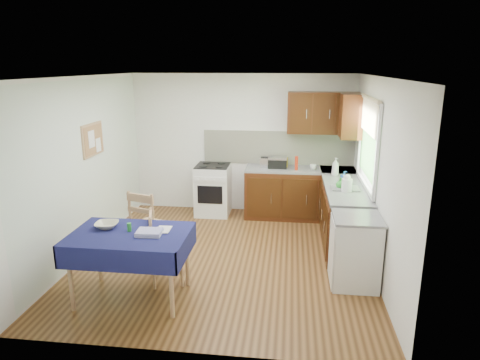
# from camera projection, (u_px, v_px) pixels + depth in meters

# --- Properties ---
(floor) EXTENTS (4.20, 4.20, 0.00)m
(floor) POSITION_uv_depth(u_px,v_px,m) (225.00, 257.00, 6.08)
(floor) COLOR #482B13
(floor) RESTS_ON ground
(ceiling) EXTENTS (4.00, 4.20, 0.02)m
(ceiling) POSITION_uv_depth(u_px,v_px,m) (224.00, 77.00, 5.42)
(ceiling) COLOR white
(ceiling) RESTS_ON wall_back
(wall_back) EXTENTS (4.00, 0.02, 2.50)m
(wall_back) POSITION_uv_depth(u_px,v_px,m) (242.00, 144.00, 7.76)
(wall_back) COLOR white
(wall_back) RESTS_ON ground
(wall_front) EXTENTS (4.00, 0.02, 2.50)m
(wall_front) POSITION_uv_depth(u_px,v_px,m) (188.00, 230.00, 3.74)
(wall_front) COLOR white
(wall_front) RESTS_ON ground
(wall_left) EXTENTS (0.02, 4.20, 2.50)m
(wall_left) POSITION_uv_depth(u_px,v_px,m) (83.00, 168.00, 5.98)
(wall_left) COLOR silver
(wall_left) RESTS_ON ground
(wall_right) EXTENTS (0.02, 4.20, 2.50)m
(wall_right) POSITION_uv_depth(u_px,v_px,m) (378.00, 177.00, 5.52)
(wall_right) COLOR white
(wall_right) RESTS_ON ground
(base_cabinets) EXTENTS (1.90, 2.30, 0.86)m
(base_cabinets) POSITION_uv_depth(u_px,v_px,m) (319.00, 204.00, 7.01)
(base_cabinets) COLOR black
(base_cabinets) RESTS_ON ground
(worktop_back) EXTENTS (1.90, 0.60, 0.04)m
(worktop_back) POSITION_uv_depth(u_px,v_px,m) (300.00, 169.00, 7.45)
(worktop_back) COLOR gray
(worktop_back) RESTS_ON base_cabinets
(worktop_right) EXTENTS (0.60, 1.70, 0.04)m
(worktop_right) POSITION_uv_depth(u_px,v_px,m) (346.00, 189.00, 6.27)
(worktop_right) COLOR gray
(worktop_right) RESTS_ON base_cabinets
(worktop_corner) EXTENTS (0.60, 0.60, 0.04)m
(worktop_corner) POSITION_uv_depth(u_px,v_px,m) (338.00, 170.00, 7.37)
(worktop_corner) COLOR gray
(worktop_corner) RESTS_ON base_cabinets
(splashback) EXTENTS (2.70, 0.02, 0.60)m
(splashback) POSITION_uv_depth(u_px,v_px,m) (278.00, 148.00, 7.68)
(splashback) COLOR white
(splashback) RESTS_ON wall_back
(upper_cabinets) EXTENTS (1.20, 0.85, 0.70)m
(upper_cabinets) POSITION_uv_depth(u_px,v_px,m) (331.00, 114.00, 7.14)
(upper_cabinets) COLOR black
(upper_cabinets) RESTS_ON wall_back
(stove) EXTENTS (0.60, 0.61, 0.92)m
(stove) POSITION_uv_depth(u_px,v_px,m) (213.00, 189.00, 7.74)
(stove) COLOR silver
(stove) RESTS_ON ground
(window) EXTENTS (0.04, 1.48, 1.26)m
(window) POSITION_uv_depth(u_px,v_px,m) (369.00, 137.00, 6.09)
(window) COLOR #295724
(window) RESTS_ON wall_right
(fridge) EXTENTS (0.58, 0.60, 0.89)m
(fridge) POSITION_uv_depth(u_px,v_px,m) (355.00, 251.00, 5.24)
(fridge) COLOR silver
(fridge) RESTS_ON ground
(corkboard) EXTENTS (0.04, 0.62, 0.47)m
(corkboard) POSITION_uv_depth(u_px,v_px,m) (93.00, 140.00, 6.17)
(corkboard) COLOR tan
(corkboard) RESTS_ON wall_left
(dining_table) EXTENTS (1.33, 0.90, 0.81)m
(dining_table) POSITION_uv_depth(u_px,v_px,m) (130.00, 242.00, 4.85)
(dining_table) COLOR #110F3F
(dining_table) RESTS_ON ground
(chair_far) EXTENTS (0.56, 0.56, 1.02)m
(chair_far) POSITION_uv_depth(u_px,v_px,m) (148.00, 223.00, 5.87)
(chair_far) COLOR tan
(chair_far) RESTS_ON ground
(chair_near) EXTENTS (0.51, 0.51, 0.93)m
(chair_near) POSITION_uv_depth(u_px,v_px,m) (163.00, 245.00, 5.27)
(chair_near) COLOR tan
(chair_near) RESTS_ON ground
(toaster) EXTENTS (0.25, 0.15, 0.19)m
(toaster) POSITION_uv_depth(u_px,v_px,m) (267.00, 162.00, 7.50)
(toaster) COLOR silver
(toaster) RESTS_ON worktop_back
(sandwich_press) EXTENTS (0.33, 0.28, 0.19)m
(sandwich_press) POSITION_uv_depth(u_px,v_px,m) (278.00, 162.00, 7.48)
(sandwich_press) COLOR black
(sandwich_press) RESTS_ON worktop_back
(sauce_bottle) EXTENTS (0.05, 0.05, 0.24)m
(sauce_bottle) POSITION_uv_depth(u_px,v_px,m) (296.00, 163.00, 7.29)
(sauce_bottle) COLOR red
(sauce_bottle) RESTS_ON worktop_back
(yellow_packet) EXTENTS (0.13, 0.10, 0.16)m
(yellow_packet) POSITION_uv_depth(u_px,v_px,m) (284.00, 162.00, 7.53)
(yellow_packet) COLOR yellow
(yellow_packet) RESTS_ON worktop_back
(dish_rack) EXTENTS (0.39, 0.30, 0.19)m
(dish_rack) POSITION_uv_depth(u_px,v_px,m) (345.00, 187.00, 6.20)
(dish_rack) COLOR gray
(dish_rack) RESTS_ON worktop_right
(kettle) EXTENTS (0.15, 0.15, 0.25)m
(kettle) POSITION_uv_depth(u_px,v_px,m) (347.00, 184.00, 6.05)
(kettle) COLOR silver
(kettle) RESTS_ON worktop_right
(cup) EXTENTS (0.12, 0.12, 0.09)m
(cup) POSITION_uv_depth(u_px,v_px,m) (313.00, 167.00, 7.35)
(cup) COLOR silver
(cup) RESTS_ON worktop_back
(soap_bottle_a) EXTENTS (0.16, 0.16, 0.30)m
(soap_bottle_a) POSITION_uv_depth(u_px,v_px,m) (335.00, 167.00, 6.91)
(soap_bottle_a) COLOR silver
(soap_bottle_a) RESTS_ON worktop_right
(soap_bottle_b) EXTENTS (0.10, 0.10, 0.19)m
(soap_bottle_b) POSITION_uv_depth(u_px,v_px,m) (344.00, 177.00, 6.47)
(soap_bottle_b) COLOR blue
(soap_bottle_b) RESTS_ON worktop_right
(soap_bottle_c) EXTENTS (0.18, 0.18, 0.16)m
(soap_bottle_c) POSITION_uv_depth(u_px,v_px,m) (340.00, 183.00, 6.21)
(soap_bottle_c) COLOR green
(soap_bottle_c) RESTS_ON worktop_right
(plate_bowl) EXTENTS (0.29, 0.29, 0.06)m
(plate_bowl) POSITION_uv_depth(u_px,v_px,m) (107.00, 225.00, 4.98)
(plate_bowl) COLOR beige
(plate_bowl) RESTS_ON dining_table
(book) EXTENTS (0.17, 0.22, 0.02)m
(book) POSITION_uv_depth(u_px,v_px,m) (157.00, 230.00, 4.91)
(book) COLOR white
(book) RESTS_ON dining_table
(spice_jar) EXTENTS (0.05, 0.05, 0.10)m
(spice_jar) POSITION_uv_depth(u_px,v_px,m) (129.00, 227.00, 4.87)
(spice_jar) COLOR #23802C
(spice_jar) RESTS_ON dining_table
(tea_towel) EXTENTS (0.29, 0.23, 0.05)m
(tea_towel) POSITION_uv_depth(u_px,v_px,m) (149.00, 233.00, 4.78)
(tea_towel) COLOR navy
(tea_towel) RESTS_ON dining_table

